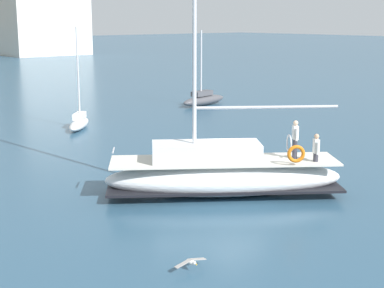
# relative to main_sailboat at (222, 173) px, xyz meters

# --- Properties ---
(ground_plane) EXTENTS (400.00, 400.00, 0.00)m
(ground_plane) POSITION_rel_main_sailboat_xyz_m (0.56, 0.03, -0.91)
(ground_plane) COLOR #2D516B
(main_sailboat) EXTENTS (9.17, 7.60, 13.58)m
(main_sailboat) POSITION_rel_main_sailboat_xyz_m (0.00, 0.00, 0.00)
(main_sailboat) COLOR silver
(main_sailboat) RESTS_ON ground
(moored_sloop_near) EXTENTS (5.15, 2.00, 6.13)m
(moored_sloop_near) POSITION_rel_main_sailboat_xyz_m (16.12, 19.43, -0.39)
(moored_sloop_near) COLOR #4C4C51
(moored_sloop_near) RESTS_ON ground
(moored_cutter_left) EXTENTS (3.28, 3.48, 6.55)m
(moored_cutter_left) POSITION_rel_main_sailboat_xyz_m (2.91, 16.70, -0.44)
(moored_cutter_left) COLOR white
(moored_cutter_left) RESTS_ON ground
(seagull) EXTENTS (1.07, 0.47, 0.17)m
(seagull) POSITION_rel_main_sailboat_xyz_m (-5.67, -4.76, -0.66)
(seagull) COLOR silver
(seagull) RESTS_ON ground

